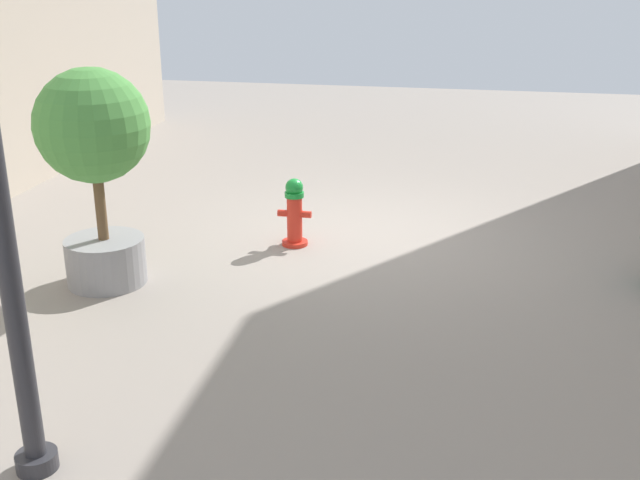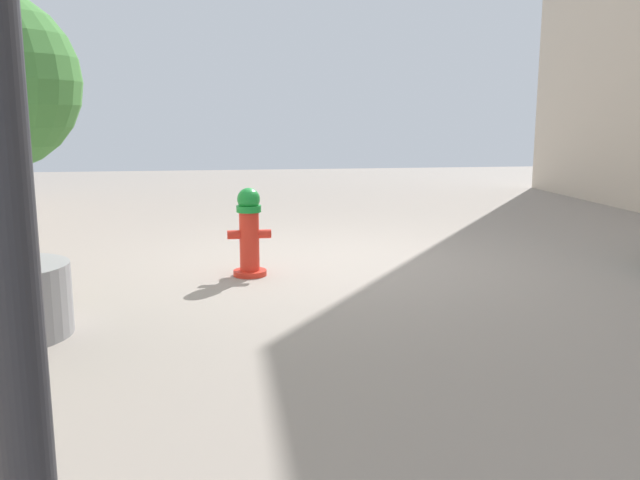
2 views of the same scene
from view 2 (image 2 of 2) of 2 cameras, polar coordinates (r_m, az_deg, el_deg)
The scene contains 2 objects.
ground_plane at distance 6.86m, azimuth 0.70°, elevation -1.80°, with size 23.40×23.40×0.00m, color gray.
fire_hydrant at distance 6.21m, azimuth -6.05°, elevation 0.67°, with size 0.40×0.38×0.82m.
Camera 2 is at (1.06, 6.61, 1.48)m, focal length 37.60 mm.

